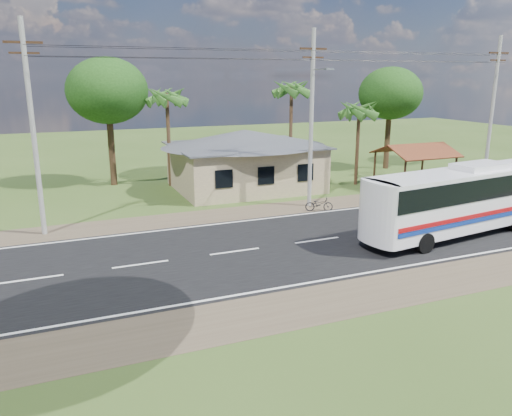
{
  "coord_description": "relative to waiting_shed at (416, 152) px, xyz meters",
  "views": [
    {
      "loc": [
        -12.12,
        -21.41,
        8.22
      ],
      "look_at": [
        -2.98,
        1.0,
        1.79
      ],
      "focal_mm": 35.0,
      "sensor_mm": 36.0,
      "label": 1
    }
  ],
  "objects": [
    {
      "name": "ground",
      "position": [
        -13.0,
        -8.5,
        -2.73
      ],
      "size": [
        120.0,
        120.0,
        0.0
      ],
      "primitive_type": "plane",
      "color": "#324B1A",
      "rests_on": "ground"
    },
    {
      "name": "road",
      "position": [
        -13.0,
        -8.5,
        -2.72
      ],
      "size": [
        120.0,
        16.0,
        0.03
      ],
      "color": "black",
      "rests_on": "ground"
    },
    {
      "name": "house",
      "position": [
        -12.0,
        4.5,
        -0.09
      ],
      "size": [
        12.4,
        10.0,
        5.0
      ],
      "color": "tan",
      "rests_on": "ground"
    },
    {
      "name": "waiting_shed",
      "position": [
        0.0,
        0.0,
        0.0
      ],
      "size": [
        5.2,
        4.48,
        3.35
      ],
      "color": "#352013",
      "rests_on": "ground"
    },
    {
      "name": "concrete_barrier",
      "position": [
        -1.0,
        -2.9,
        -2.28
      ],
      "size": [
        7.0,
        0.3,
        0.9
      ],
      "primitive_type": "cube",
      "color": "#9E9E99",
      "rests_on": "ground"
    },
    {
      "name": "utility_poles",
      "position": [
        -10.33,
        -2.01,
        3.04
      ],
      "size": [
        32.8,
        2.22,
        11.0
      ],
      "color": "#9E9E99",
      "rests_on": "ground"
    },
    {
      "name": "palm_near",
      "position": [
        -3.5,
        2.5,
        2.98
      ],
      "size": [
        2.8,
        2.8,
        6.7
      ],
      "color": "#47301E",
      "rests_on": "ground"
    },
    {
      "name": "palm_mid",
      "position": [
        -7.0,
        7.0,
        4.43
      ],
      "size": [
        2.8,
        2.8,
        8.2
      ],
      "color": "#47301E",
      "rests_on": "ground"
    },
    {
      "name": "palm_far",
      "position": [
        -17.0,
        7.5,
        3.95
      ],
      "size": [
        2.8,
        2.8,
        7.7
      ],
      "color": "#47301E",
      "rests_on": "ground"
    },
    {
      "name": "tree_behind_house",
      "position": [
        -21.0,
        9.5,
        4.39
      ],
      "size": [
        6.0,
        6.0,
        9.61
      ],
      "color": "#47301E",
      "rests_on": "ground"
    },
    {
      "name": "tree_behind_shed",
      "position": [
        3.0,
        7.5,
        3.95
      ],
      "size": [
        5.6,
        5.6,
        9.02
      ],
      "color": "#47301E",
      "rests_on": "ground"
    },
    {
      "name": "coach_bus",
      "position": [
        -5.31,
        -10.41,
        -0.58
      ],
      "size": [
        12.32,
        4.06,
        3.76
      ],
      "rotation": [
        0.0,
        0.0,
        0.13
      ],
      "color": "white",
      "rests_on": "ground"
    },
    {
      "name": "motorcycle",
      "position": [
        -10.07,
        -3.45,
        -2.28
      ],
      "size": [
        1.81,
        1.21,
        0.9
      ],
      "primitive_type": "imported",
      "rotation": [
        0.0,
        0.0,
        1.18
      ],
      "color": "black",
      "rests_on": "ground"
    },
    {
      "name": "person",
      "position": [
        -0.71,
        -2.69,
        -1.99
      ],
      "size": [
        0.54,
        0.36,
        1.47
      ],
      "primitive_type": "imported",
      "rotation": [
        0.0,
        0.0,
        3.16
      ],
      "color": "navy",
      "rests_on": "ground"
    }
  ]
}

